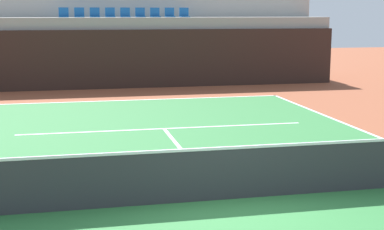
# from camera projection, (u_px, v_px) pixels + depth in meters

# --- Properties ---
(ground_plane) EXTENTS (80.00, 80.00, 0.00)m
(ground_plane) POSITION_uv_depth(u_px,v_px,m) (222.00, 200.00, 10.16)
(ground_plane) COLOR brown
(court_surface) EXTENTS (11.00, 24.00, 0.01)m
(court_surface) POSITION_uv_depth(u_px,v_px,m) (222.00, 200.00, 10.16)
(court_surface) COLOR #2D7238
(court_surface) RESTS_ON ground_plane
(baseline_far) EXTENTS (11.00, 0.10, 0.00)m
(baseline_far) POSITION_uv_depth(u_px,v_px,m) (140.00, 100.00, 21.65)
(baseline_far) COLOR white
(baseline_far) RESTS_ON court_surface
(service_line_far) EXTENTS (8.26, 0.10, 0.00)m
(service_line_far) POSITION_uv_depth(u_px,v_px,m) (164.00, 129.00, 16.31)
(service_line_far) COLOR white
(service_line_far) RESTS_ON court_surface
(centre_service_line) EXTENTS (0.10, 6.40, 0.00)m
(centre_service_line) POSITION_uv_depth(u_px,v_px,m) (186.00, 156.00, 13.23)
(centre_service_line) COLOR white
(centre_service_line) RESTS_ON court_surface
(back_wall) EXTENTS (19.01, 0.30, 2.56)m
(back_wall) POSITION_uv_depth(u_px,v_px,m) (130.00, 59.00, 24.94)
(back_wall) COLOR black
(back_wall) RESTS_ON ground_plane
(stands_tier_lower) EXTENTS (19.01, 2.40, 3.08)m
(stands_tier_lower) POSITION_uv_depth(u_px,v_px,m) (126.00, 51.00, 26.19)
(stands_tier_lower) COLOR #9E9E99
(stands_tier_lower) RESTS_ON ground_plane
(stands_tier_upper) EXTENTS (19.01, 2.40, 3.97)m
(stands_tier_upper) POSITION_uv_depth(u_px,v_px,m) (121.00, 39.00, 28.42)
(stands_tier_upper) COLOR #9E9E99
(stands_tier_upper) RESTS_ON ground_plane
(seating_row_lower) EXTENTS (5.97, 0.44, 0.44)m
(seating_row_lower) POSITION_uv_depth(u_px,v_px,m) (125.00, 14.00, 25.98)
(seating_row_lower) COLOR #145193
(seating_row_lower) RESTS_ON stands_tier_lower
(tennis_net) EXTENTS (11.08, 0.08, 1.07)m
(tennis_net) POSITION_uv_depth(u_px,v_px,m) (223.00, 173.00, 10.07)
(tennis_net) COLOR black
(tennis_net) RESTS_ON court_surface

